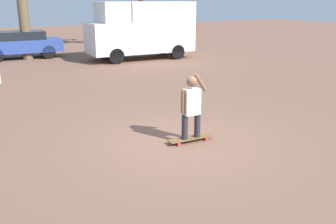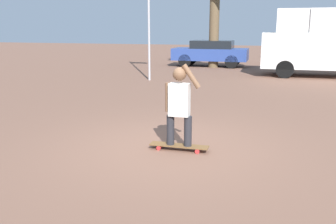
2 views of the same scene
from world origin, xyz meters
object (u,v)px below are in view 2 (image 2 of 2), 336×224
Objects in this scene: skateboard at (179,146)px; person_skateboarder at (179,102)px; parked_car_blue at (211,52)px; camper_van at (329,40)px.

skateboard is 0.81m from person_skateboarder.
skateboard is 0.26× the size of parked_car_blue.
parked_car_blue reaches higher than skateboard.
parked_car_blue is at bearing 152.22° from camper_van.
parked_car_blue is at bearing 97.43° from skateboard.
skateboard is at bearing -82.57° from parked_car_blue.
person_skateboarder is 12.44m from camper_van.
person_skateboarder is 0.27× the size of camper_van.
camper_van is 6.58m from parked_car_blue.
skateboard is 14.99m from parked_car_blue.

